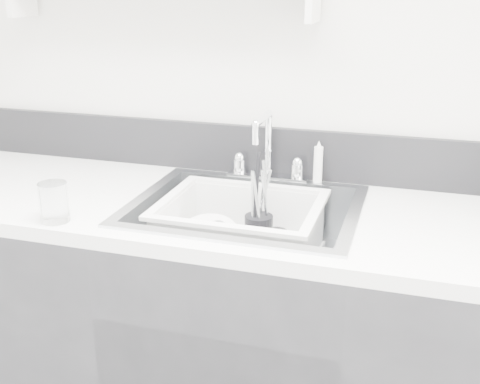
% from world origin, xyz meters
% --- Properties ---
extents(counter_run, '(3.20, 0.62, 0.92)m').
position_xyz_m(counter_run, '(0.00, 1.19, 0.46)').
color(counter_run, '#27272A').
rests_on(counter_run, ground).
extents(backsplash, '(3.20, 0.02, 0.16)m').
position_xyz_m(backsplash, '(0.00, 1.49, 1.00)').
color(backsplash, black).
rests_on(backsplash, counter_run).
extents(sink, '(0.64, 0.52, 0.20)m').
position_xyz_m(sink, '(0.00, 1.19, 0.83)').
color(sink, silver).
rests_on(sink, counter_run).
extents(faucet, '(0.26, 0.18, 0.23)m').
position_xyz_m(faucet, '(0.00, 1.44, 0.98)').
color(faucet, silver).
rests_on(faucet, counter_run).
extents(side_sprayer, '(0.03, 0.03, 0.14)m').
position_xyz_m(side_sprayer, '(0.16, 1.44, 0.99)').
color(side_sprayer, white).
rests_on(side_sprayer, counter_run).
extents(wash_tub, '(0.48, 0.40, 0.18)m').
position_xyz_m(wash_tub, '(-0.02, 1.20, 0.84)').
color(wash_tub, white).
rests_on(wash_tub, sink).
extents(plate_stack, '(0.24, 0.23, 0.09)m').
position_xyz_m(plate_stack, '(-0.10, 1.17, 0.79)').
color(plate_stack, white).
rests_on(plate_stack, wash_tub).
extents(utensil_cup, '(0.08, 0.08, 0.28)m').
position_xyz_m(utensil_cup, '(0.02, 1.25, 0.83)').
color(utensil_cup, black).
rests_on(utensil_cup, wash_tub).
extents(ladle, '(0.27, 0.25, 0.08)m').
position_xyz_m(ladle, '(-0.04, 1.16, 0.81)').
color(ladle, silver).
rests_on(ladle, wash_tub).
extents(tumbler_in_tub, '(0.07, 0.07, 0.09)m').
position_xyz_m(tumbler_in_tub, '(0.09, 1.19, 0.81)').
color(tumbler_in_tub, white).
rests_on(tumbler_in_tub, wash_tub).
extents(tumbler_counter, '(0.09, 0.09, 0.11)m').
position_xyz_m(tumbler_counter, '(-0.45, 0.94, 0.97)').
color(tumbler_counter, white).
rests_on(tumbler_counter, counter_run).
extents(bowl_small, '(0.11, 0.11, 0.03)m').
position_xyz_m(bowl_small, '(0.06, 1.10, 0.78)').
color(bowl_small, white).
rests_on(bowl_small, wash_tub).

